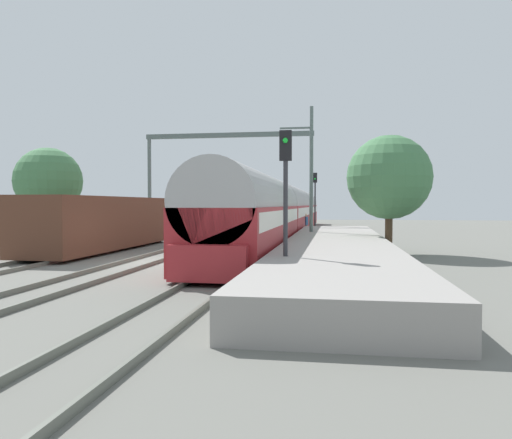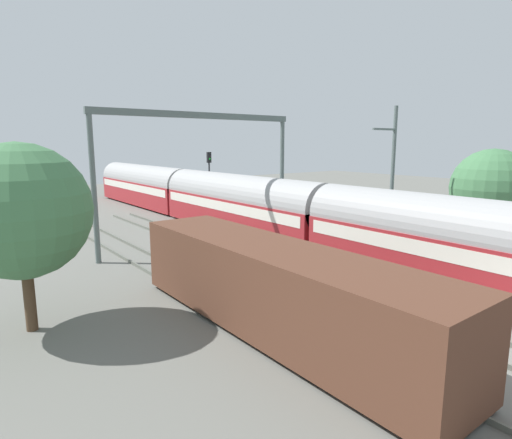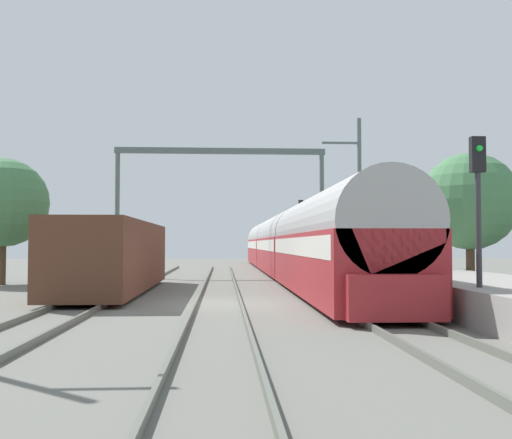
{
  "view_description": "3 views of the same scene",
  "coord_description": "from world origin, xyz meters",
  "px_view_note": "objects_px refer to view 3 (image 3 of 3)",
  "views": [
    {
      "loc": [
        7.98,
        -20.17,
        2.46
      ],
      "look_at": [
        4.25,
        3.16,
        1.74
      ],
      "focal_mm": 34.71,
      "sensor_mm": 36.0,
      "label": 1
    },
    {
      "loc": [
        -12.75,
        -5.34,
        6.11
      ],
      "look_at": [
        1.66,
        13.38,
        1.86
      ],
      "focal_mm": 29.83,
      "sensor_mm": 36.0,
      "label": 2
    },
    {
      "loc": [
        0.14,
        -19.84,
        1.99
      ],
      "look_at": [
        2.13,
        15.64,
        3.44
      ],
      "focal_mm": 41.69,
      "sensor_mm": 36.0,
      "label": 3
    }
  ],
  "objects_px": {
    "passenger_train": "(286,244)",
    "catenary_gantry": "(221,184)",
    "freight_car": "(115,256)",
    "person_crossing": "(309,258)",
    "railway_signal_near": "(478,202)",
    "railway_signal_far": "(301,225)"
  },
  "relations": [
    {
      "from": "freight_car",
      "to": "catenary_gantry",
      "type": "bearing_deg",
      "value": 70.13
    },
    {
      "from": "passenger_train",
      "to": "freight_car",
      "type": "distance_m",
      "value": 16.3
    },
    {
      "from": "railway_signal_near",
      "to": "catenary_gantry",
      "type": "xyz_separation_m",
      "value": [
        -6.51,
        21.85,
        2.65
      ]
    },
    {
      "from": "railway_signal_far",
      "to": "catenary_gantry",
      "type": "height_order",
      "value": "catenary_gantry"
    },
    {
      "from": "freight_car",
      "to": "person_crossing",
      "type": "xyz_separation_m",
      "value": [
        9.99,
        13.72,
        -0.44
      ]
    },
    {
      "from": "railway_signal_far",
      "to": "railway_signal_near",
      "type": "bearing_deg",
      "value": -89.37
    },
    {
      "from": "railway_signal_near",
      "to": "person_crossing",
      "type": "bearing_deg",
      "value": 91.87
    },
    {
      "from": "freight_car",
      "to": "catenary_gantry",
      "type": "height_order",
      "value": "catenary_gantry"
    },
    {
      "from": "passenger_train",
      "to": "railway_signal_far",
      "type": "height_order",
      "value": "railway_signal_far"
    },
    {
      "from": "freight_car",
      "to": "railway_signal_near",
      "type": "bearing_deg",
      "value": -43.14
    },
    {
      "from": "person_crossing",
      "to": "catenary_gantry",
      "type": "relative_size",
      "value": 0.13
    },
    {
      "from": "person_crossing",
      "to": "railway_signal_far",
      "type": "distance_m",
      "value": 7.71
    },
    {
      "from": "passenger_train",
      "to": "person_crossing",
      "type": "height_order",
      "value": "passenger_train"
    },
    {
      "from": "passenger_train",
      "to": "catenary_gantry",
      "type": "distance_m",
      "value": 6.02
    },
    {
      "from": "railway_signal_near",
      "to": "catenary_gantry",
      "type": "bearing_deg",
      "value": 106.6
    },
    {
      "from": "person_crossing",
      "to": "railway_signal_near",
      "type": "height_order",
      "value": "railway_signal_near"
    },
    {
      "from": "passenger_train",
      "to": "railway_signal_near",
      "type": "xyz_separation_m",
      "value": [
        2.26,
        -23.99,
        1.04
      ]
    },
    {
      "from": "railway_signal_near",
      "to": "railway_signal_far",
      "type": "relative_size",
      "value": 0.87
    },
    {
      "from": "passenger_train",
      "to": "freight_car",
      "type": "height_order",
      "value": "passenger_train"
    },
    {
      "from": "freight_car",
      "to": "person_crossing",
      "type": "bearing_deg",
      "value": 53.95
    },
    {
      "from": "passenger_train",
      "to": "freight_car",
      "type": "xyz_separation_m",
      "value": [
        -8.5,
        -13.9,
        -0.5
      ]
    },
    {
      "from": "freight_car",
      "to": "railway_signal_near",
      "type": "relative_size",
      "value": 2.78
    }
  ]
}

